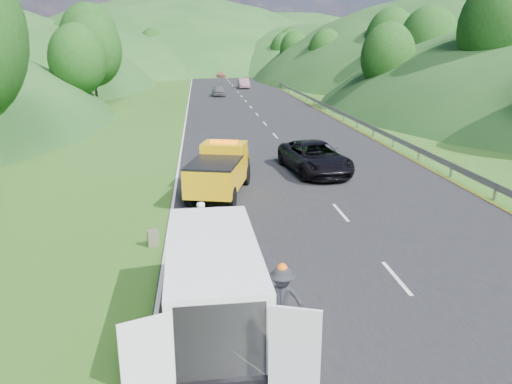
{
  "coord_description": "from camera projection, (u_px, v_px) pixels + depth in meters",
  "views": [
    {
      "loc": [
        -2.63,
        -14.84,
        6.64
      ],
      "look_at": [
        -0.61,
        3.05,
        1.3
      ],
      "focal_mm": 35.0,
      "sensor_mm": 36.0,
      "label": 1
    }
  ],
  "objects": [
    {
      "name": "tree_line_left",
      "position": [
        84.0,
        93.0,
        71.41
      ],
      "size": [
        14.0,
        140.0,
        14.0
      ],
      "primitive_type": null,
      "color": "#1F4F17",
      "rests_on": "ground"
    },
    {
      "name": "hills_backdrop",
      "position": [
        229.0,
        68.0,
        145.32
      ],
      "size": [
        201.0,
        288.6,
        44.0
      ],
      "primitive_type": null,
      "color": "#2D5B23",
      "rests_on": "ground"
    },
    {
      "name": "spare_tire",
      "position": [
        270.0,
        380.0,
        10.28
      ],
      "size": [
        0.63,
        0.63,
        0.2
      ],
      "primitive_type": "cylinder",
      "color": "black",
      "rests_on": "ground"
    },
    {
      "name": "worker",
      "position": [
        281.0,
        334.0,
        11.92
      ],
      "size": [
        1.14,
        0.7,
        1.72
      ],
      "primitive_type": "imported",
      "rotation": [
        0.0,
        0.0,
        -0.05
      ],
      "color": "black",
      "rests_on": "ground"
    },
    {
      "name": "ground",
      "position": [
        285.0,
        256.0,
        16.31
      ],
      "size": [
        320.0,
        320.0,
        0.0
      ],
      "primitive_type": "plane",
      "color": "#38661E",
      "rests_on": "ground"
    },
    {
      "name": "dist_car_c",
      "position": [
        220.0,
        78.0,
        103.54
      ],
      "size": [
        1.9,
        4.68,
        1.36
      ],
      "primitive_type": "imported",
      "color": "#8C5446",
      "rests_on": "ground"
    },
    {
      "name": "woman",
      "position": [
        203.0,
        248.0,
        16.92
      ],
      "size": [
        0.48,
        0.63,
        1.63
      ],
      "primitive_type": "imported",
      "rotation": [
        0.0,
        0.0,
        1.65
      ],
      "color": "white",
      "rests_on": "ground"
    },
    {
      "name": "passing_suv",
      "position": [
        314.0,
        172.0,
        26.9
      ],
      "size": [
        3.41,
        6.15,
        1.63
      ],
      "primitive_type": "imported",
      "rotation": [
        0.0,
        0.0,
        0.13
      ],
      "color": "black",
      "rests_on": "ground"
    },
    {
      "name": "dist_car_b",
      "position": [
        244.0,
        88.0,
        78.04
      ],
      "size": [
        1.59,
        4.57,
        1.51
      ],
      "primitive_type": "imported",
      "color": "#6F4A53",
      "rests_on": "ground"
    },
    {
      "name": "suitcase",
      "position": [
        153.0,
        238.0,
        17.02
      ],
      "size": [
        0.41,
        0.29,
        0.59
      ],
      "primitive_type": "cube",
      "rotation": [
        0.0,
        0.0,
        0.27
      ],
      "color": "#50513C",
      "rests_on": "ground"
    },
    {
      "name": "tow_truck",
      "position": [
        220.0,
        170.0,
        22.65
      ],
      "size": [
        3.31,
        5.79,
        2.35
      ],
      "rotation": [
        0.0,
        0.0,
        -0.26
      ],
      "color": "black",
      "rests_on": "ground"
    },
    {
      "name": "guardrail",
      "position": [
        295.0,
        95.0,
        67.43
      ],
      "size": [
        0.06,
        140.0,
        1.52
      ],
      "primitive_type": "cube",
      "color": "gray",
      "rests_on": "ground"
    },
    {
      "name": "tree_line_right",
      "position": [
        368.0,
        90.0,
        75.94
      ],
      "size": [
        14.0,
        140.0,
        14.0
      ],
      "primitive_type": null,
      "color": "#1F4F17",
      "rests_on": "ground"
    },
    {
      "name": "dist_car_a",
      "position": [
        219.0,
        96.0,
        66.55
      ],
      "size": [
        1.69,
        4.19,
        1.43
      ],
      "primitive_type": "imported",
      "color": "#46464B",
      "rests_on": "ground"
    },
    {
      "name": "white_van",
      "position": [
        213.0,
        279.0,
        11.85
      ],
      "size": [
        3.52,
        6.46,
        2.28
      ],
      "rotation": [
        0.0,
        0.0,
        0.02
      ],
      "color": "black",
      "rests_on": "ground"
    },
    {
      "name": "road_surface",
      "position": [
        251.0,
        107.0,
        54.73
      ],
      "size": [
        14.0,
        200.0,
        0.02
      ],
      "primitive_type": "cube",
      "color": "black",
      "rests_on": "ground"
    },
    {
      "name": "child",
      "position": [
        218.0,
        264.0,
        15.73
      ],
      "size": [
        0.62,
        0.56,
        1.06
      ],
      "primitive_type": "imported",
      "rotation": [
        0.0,
        0.0,
        -0.36
      ],
      "color": "tan",
      "rests_on": "ground"
    }
  ]
}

